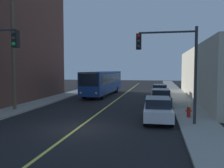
{
  "coord_description": "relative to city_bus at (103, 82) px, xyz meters",
  "views": [
    {
      "loc": [
        4.7,
        -13.0,
        3.56
      ],
      "look_at": [
        0.0,
        10.46,
        2.0
      ],
      "focal_mm": 37.08,
      "sensor_mm": 36.0,
      "label": 1
    }
  ],
  "objects": [
    {
      "name": "parked_car_black",
      "position": [
        7.61,
        -7.82,
        -0.98
      ],
      "size": [
        1.91,
        4.45,
        1.62
      ],
      "color": "black",
      "rests_on": "ground"
    },
    {
      "name": "sidewalk_right",
      "position": [
        9.9,
        -7.41,
        -1.74
      ],
      "size": [
        2.5,
        90.0,
        0.15
      ],
      "primitive_type": "cube",
      "color": "gray",
      "rests_on": "ground"
    },
    {
      "name": "fire_hydrant",
      "position": [
        9.5,
        -13.45,
        -1.23
      ],
      "size": [
        0.44,
        0.26,
        0.84
      ],
      "color": "red",
      "rests_on": "sidewalk_right"
    },
    {
      "name": "traffic_signal_right_corner",
      "position": [
        8.06,
        -15.47,
        2.49
      ],
      "size": [
        3.75,
        0.48,
        6.0
      ],
      "color": "#2D2D33",
      "rests_on": "sidewalk_right"
    },
    {
      "name": "ground_plane",
      "position": [
        2.65,
        -17.41,
        -1.82
      ],
      "size": [
        120.0,
        120.0,
        0.0
      ],
      "primitive_type": "plane",
      "color": "black"
    },
    {
      "name": "city_bus",
      "position": [
        0.0,
        0.0,
        0.0
      ],
      "size": [
        2.94,
        12.22,
        3.2
      ],
      "color": "navy",
      "rests_on": "ground"
    },
    {
      "name": "parked_car_silver",
      "position": [
        7.61,
        -0.96,
        -0.98
      ],
      "size": [
        1.97,
        4.47,
        1.62
      ],
      "color": "#B7B7BC",
      "rests_on": "ground"
    },
    {
      "name": "utility_pole_near",
      "position": [
        -4.56,
        -12.99,
        4.86
      ],
      "size": [
        2.4,
        0.28,
        12.0
      ],
      "color": "brown",
      "rests_on": "sidewalk_left"
    },
    {
      "name": "lane_stripe_center",
      "position": [
        2.65,
        -2.41,
        -1.81
      ],
      "size": [
        0.16,
        60.0,
        0.01
      ],
      "primitive_type": "cube",
      "color": "#D8CC4C",
      "rests_on": "ground"
    },
    {
      "name": "parked_car_white",
      "position": [
        7.35,
        -14.56,
        -0.98
      ],
      "size": [
        1.94,
        4.45,
        1.62
      ],
      "color": "silver",
      "rests_on": "ground"
    },
    {
      "name": "sidewalk_left",
      "position": [
        -4.6,
        -7.41,
        -1.74
      ],
      "size": [
        2.5,
        90.0,
        0.15
      ],
      "primitive_type": "cube",
      "color": "gray",
      "rests_on": "ground"
    }
  ]
}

